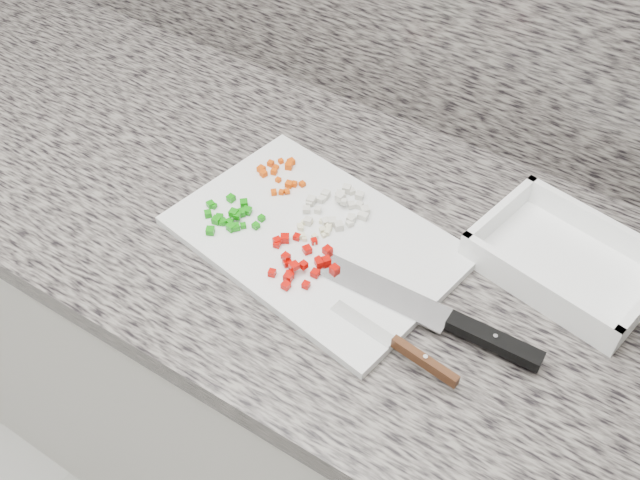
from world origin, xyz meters
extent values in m
cube|color=beige|center=(0.00, 1.44, 0.43)|extent=(3.92, 0.62, 0.86)
cube|color=slate|center=(0.00, 1.44, 0.88)|extent=(3.96, 0.64, 0.04)
cube|color=silver|center=(0.10, 1.40, 0.91)|extent=(0.44, 0.33, 0.01)
cube|color=#CF4304|center=(-0.04, 1.47, 0.92)|extent=(0.01, 0.01, 0.01)
cube|color=#CF4304|center=(0.00, 1.44, 0.92)|extent=(0.01, 0.01, 0.01)
cube|color=#CF4304|center=(-0.03, 1.49, 0.92)|extent=(0.01, 0.01, 0.01)
cube|color=#CF4304|center=(0.03, 1.48, 0.92)|extent=(0.01, 0.01, 0.01)
cube|color=#CF4304|center=(-0.01, 1.47, 0.92)|extent=(0.01, 0.01, 0.01)
cube|color=#CF4304|center=(0.01, 1.47, 0.92)|extent=(0.01, 0.01, 0.01)
cube|color=#CF4304|center=(-0.02, 1.48, 0.92)|extent=(0.01, 0.01, 0.01)
cube|color=#CF4304|center=(0.02, 1.45, 0.92)|extent=(0.01, 0.01, 0.01)
cube|color=#CF4304|center=(0.02, 1.47, 0.92)|extent=(0.01, 0.01, 0.01)
cube|color=#CF4304|center=(-0.03, 1.51, 0.92)|extent=(0.01, 0.01, 0.01)
cube|color=#CF4304|center=(-0.01, 1.50, 0.92)|extent=(0.01, 0.01, 0.01)
cube|color=#CF4304|center=(-0.04, 1.49, 0.92)|extent=(0.01, 0.01, 0.01)
cube|color=#CF4304|center=(-0.01, 1.51, 0.92)|extent=(0.01, 0.01, 0.01)
cube|color=#CF4304|center=(-0.01, 1.51, 0.92)|extent=(0.01, 0.01, 0.01)
cube|color=#CF4304|center=(0.01, 1.45, 0.92)|extent=(0.01, 0.01, 0.01)
cube|color=#CF4304|center=(-0.04, 1.47, 0.92)|extent=(0.01, 0.01, 0.01)
cube|color=beige|center=(0.14, 1.48, 0.92)|extent=(0.02, 0.02, 0.01)
cube|color=beige|center=(0.07, 1.47, 0.92)|extent=(0.01, 0.01, 0.01)
cube|color=beige|center=(0.07, 1.43, 0.92)|extent=(0.02, 0.02, 0.01)
cube|color=beige|center=(0.08, 1.44, 0.92)|extent=(0.01, 0.01, 0.01)
cube|color=beige|center=(0.09, 1.49, 0.92)|extent=(0.02, 0.02, 0.01)
cube|color=beige|center=(0.13, 1.46, 0.92)|extent=(0.01, 0.01, 0.01)
cube|color=beige|center=(0.13, 1.45, 0.92)|extent=(0.01, 0.01, 0.01)
cube|color=beige|center=(0.15, 1.47, 0.92)|extent=(0.01, 0.01, 0.01)
cube|color=beige|center=(0.12, 1.48, 0.92)|extent=(0.01, 0.01, 0.01)
cube|color=beige|center=(0.09, 1.49, 0.92)|extent=(0.02, 0.02, 0.01)
cube|color=beige|center=(0.06, 1.45, 0.92)|extent=(0.01, 0.01, 0.01)
cube|color=beige|center=(0.11, 1.43, 0.92)|extent=(0.02, 0.02, 0.01)
cube|color=beige|center=(0.07, 1.48, 0.92)|extent=(0.01, 0.01, 0.01)
cube|color=beige|center=(0.08, 1.42, 0.92)|extent=(0.01, 0.01, 0.01)
cube|color=beige|center=(0.13, 1.49, 0.92)|extent=(0.01, 0.01, 0.01)
cube|color=beige|center=(0.14, 1.45, 0.92)|extent=(0.01, 0.01, 0.01)
cube|color=beige|center=(0.06, 1.45, 0.92)|extent=(0.01, 0.01, 0.01)
cube|color=beige|center=(0.12, 1.50, 0.92)|extent=(0.01, 0.01, 0.01)
cube|color=beige|center=(0.10, 1.51, 0.92)|extent=(0.01, 0.01, 0.01)
cube|color=beige|center=(0.09, 1.51, 0.92)|extent=(0.01, 0.01, 0.01)
cube|color=beige|center=(0.13, 1.43, 0.92)|extent=(0.02, 0.02, 0.01)
cube|color=beige|center=(0.11, 1.47, 0.93)|extent=(0.01, 0.01, 0.01)
cube|color=beige|center=(0.10, 1.43, 0.92)|extent=(0.01, 0.01, 0.01)
cube|color=beige|center=(0.10, 1.48, 0.93)|extent=(0.01, 0.01, 0.01)
cube|color=beige|center=(0.14, 1.47, 0.92)|extent=(0.01, 0.01, 0.01)
cube|color=beige|center=(0.07, 1.47, 0.92)|extent=(0.01, 0.01, 0.01)
cube|color=#10810B|center=(-0.02, 1.36, 0.93)|extent=(0.01, 0.01, 0.01)
cube|color=#10810B|center=(-0.03, 1.35, 0.92)|extent=(0.01, 0.01, 0.01)
cube|color=#10810B|center=(-0.02, 1.39, 0.92)|extent=(0.02, 0.02, 0.01)
cube|color=#10810B|center=(-0.04, 1.39, 0.92)|extent=(0.01, 0.01, 0.01)
cube|color=#10810B|center=(-0.01, 1.38, 0.92)|extent=(0.02, 0.02, 0.01)
cube|color=#10810B|center=(-0.01, 1.34, 0.92)|extent=(0.01, 0.01, 0.01)
cube|color=#10810B|center=(-0.03, 1.34, 0.92)|extent=(0.01, 0.01, 0.01)
cube|color=#10810B|center=(0.02, 1.37, 0.92)|extent=(0.01, 0.01, 0.01)
cube|color=#10810B|center=(-0.06, 1.37, 0.92)|extent=(0.01, 0.01, 0.01)
cube|color=#10810B|center=(0.01, 1.36, 0.92)|extent=(0.01, 0.01, 0.01)
cube|color=#10810B|center=(-0.02, 1.35, 0.92)|extent=(0.01, 0.01, 0.01)
cube|color=#10810B|center=(0.02, 1.38, 0.92)|extent=(0.01, 0.01, 0.01)
cube|color=#10810B|center=(-0.01, 1.36, 0.93)|extent=(0.01, 0.01, 0.01)
cube|color=#10810B|center=(-0.02, 1.35, 0.92)|extent=(0.01, 0.01, 0.01)
cube|color=#10810B|center=(-0.01, 1.38, 0.92)|extent=(0.01, 0.01, 0.01)
cube|color=#10810B|center=(-0.05, 1.35, 0.92)|extent=(0.01, 0.01, 0.01)
cube|color=#10810B|center=(-0.03, 1.32, 0.92)|extent=(0.02, 0.02, 0.01)
cube|color=#10810B|center=(0.00, 1.35, 0.92)|extent=(0.02, 0.02, 0.01)
cube|color=#10810B|center=(-0.03, 1.35, 0.92)|extent=(0.01, 0.01, 0.01)
cube|color=#10810B|center=(-0.02, 1.35, 0.92)|extent=(0.01, 0.01, 0.01)
cube|color=#10810B|center=(-0.06, 1.37, 0.92)|extent=(0.01, 0.01, 0.01)
cube|color=#AE0702|center=(0.09, 1.38, 0.92)|extent=(0.01, 0.01, 0.01)
cube|color=#AE0702|center=(0.07, 1.37, 0.92)|extent=(0.02, 0.02, 0.01)
cube|color=#AE0702|center=(0.12, 1.31, 0.92)|extent=(0.01, 0.01, 0.01)
cube|color=#AE0702|center=(0.11, 1.39, 0.92)|extent=(0.01, 0.01, 0.01)
cube|color=#AE0702|center=(0.12, 1.32, 0.92)|extent=(0.01, 0.01, 0.01)
cube|color=#AE0702|center=(0.10, 1.33, 0.92)|extent=(0.02, 0.02, 0.01)
cube|color=#AE0702|center=(0.11, 1.37, 0.92)|extent=(0.02, 0.02, 0.01)
cube|color=#AE0702|center=(0.10, 1.33, 0.93)|extent=(0.01, 0.01, 0.01)
cube|color=#AE0702|center=(0.12, 1.30, 0.92)|extent=(0.01, 0.01, 0.01)
cube|color=#AE0702|center=(0.12, 1.33, 0.93)|extent=(0.02, 0.02, 0.01)
cube|color=#AE0702|center=(0.15, 1.31, 0.92)|extent=(0.01, 0.01, 0.01)
cube|color=#AE0702|center=(0.15, 1.34, 0.92)|extent=(0.01, 0.01, 0.01)
cube|color=#AE0702|center=(0.07, 1.35, 0.92)|extent=(0.01, 0.01, 0.01)
cube|color=#AE0702|center=(0.15, 1.36, 0.92)|extent=(0.02, 0.02, 0.01)
cube|color=#AE0702|center=(0.13, 1.33, 0.93)|extent=(0.01, 0.01, 0.01)
cube|color=#AE0702|center=(0.11, 1.33, 0.92)|extent=(0.01, 0.01, 0.01)
cube|color=#AE0702|center=(0.14, 1.38, 0.92)|extent=(0.01, 0.01, 0.01)
cube|color=#AE0702|center=(0.14, 1.36, 0.92)|extent=(0.01, 0.01, 0.01)
cube|color=#AE0702|center=(0.14, 1.36, 0.92)|extent=(0.01, 0.01, 0.01)
cube|color=#AE0702|center=(0.07, 1.36, 0.92)|extent=(0.01, 0.01, 0.01)
cube|color=#AE0702|center=(0.16, 1.36, 0.92)|extent=(0.01, 0.01, 0.01)
cube|color=#AE0702|center=(0.09, 1.31, 0.92)|extent=(0.01, 0.01, 0.01)
cube|color=beige|center=(0.11, 1.42, 0.92)|extent=(0.01, 0.01, 0.01)
cube|color=beige|center=(0.08, 1.42, 0.92)|extent=(0.01, 0.01, 0.01)
cube|color=beige|center=(0.10, 1.43, 0.92)|extent=(0.01, 0.01, 0.01)
cube|color=beige|center=(0.08, 1.40, 0.92)|extent=(0.01, 0.01, 0.01)
cube|color=beige|center=(0.12, 1.41, 0.92)|extent=(0.01, 0.01, 0.01)
cube|color=beige|center=(0.08, 1.40, 0.92)|extent=(0.01, 0.01, 0.01)
cube|color=beige|center=(0.11, 1.39, 0.92)|extent=(0.01, 0.01, 0.01)
cube|color=beige|center=(0.12, 1.41, 0.92)|extent=(0.01, 0.01, 0.01)
cube|color=beige|center=(0.11, 1.41, 0.92)|extent=(0.01, 0.01, 0.01)
cube|color=beige|center=(0.12, 1.42, 0.92)|extent=(0.01, 0.01, 0.01)
cube|color=beige|center=(0.08, 1.41, 0.92)|extent=(0.01, 0.01, 0.01)
cube|color=beige|center=(0.09, 1.39, 0.92)|extent=(0.01, 0.01, 0.01)
cube|color=beige|center=(0.10, 1.38, 0.92)|extent=(0.01, 0.01, 0.01)
cube|color=beige|center=(0.11, 1.40, 0.92)|extent=(0.01, 0.01, 0.01)
cube|color=silver|center=(0.24, 1.36, 0.91)|extent=(0.19, 0.05, 0.00)
cube|color=black|center=(0.40, 1.36, 0.92)|extent=(0.13, 0.03, 0.02)
cylinder|color=silver|center=(0.40, 1.36, 0.93)|extent=(0.01, 0.01, 0.00)
cube|color=silver|center=(0.24, 1.30, 0.91)|extent=(0.10, 0.03, 0.00)
cube|color=#4E2713|center=(0.34, 1.29, 0.92)|extent=(0.10, 0.02, 0.02)
cylinder|color=silver|center=(0.34, 1.29, 0.93)|extent=(0.01, 0.01, 0.00)
cube|color=white|center=(0.43, 1.54, 0.91)|extent=(0.27, 0.22, 0.01)
cube|color=white|center=(0.44, 1.62, 0.93)|extent=(0.24, 0.06, 0.04)
cube|color=white|center=(0.41, 1.46, 0.93)|extent=(0.24, 0.06, 0.04)
cube|color=white|center=(0.32, 1.57, 0.93)|extent=(0.05, 0.17, 0.04)
camera|label=1|loc=(0.49, 0.81, 1.66)|focal=40.00mm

